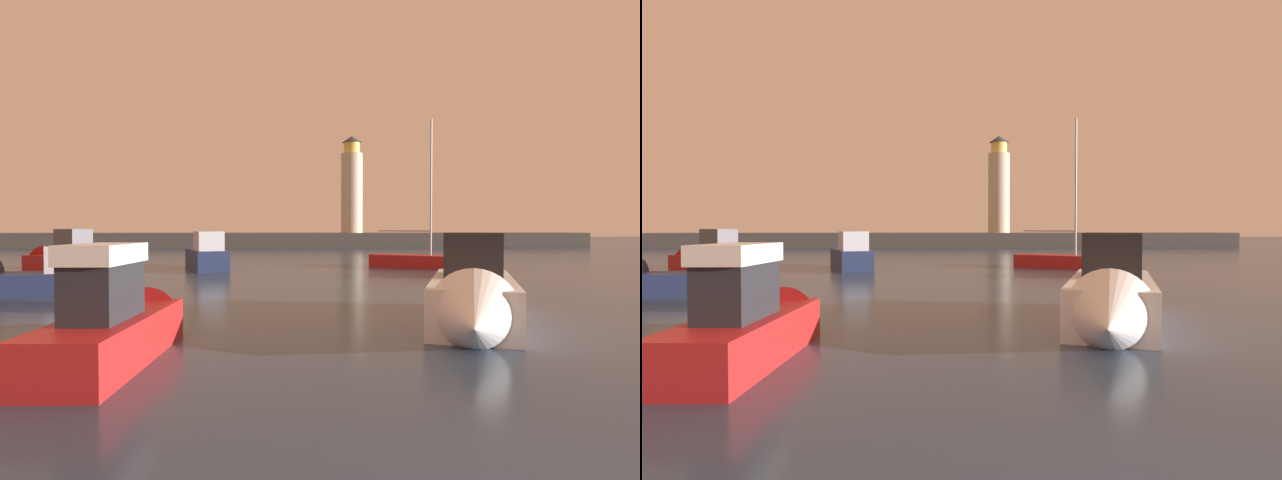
% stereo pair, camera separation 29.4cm
% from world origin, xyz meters
% --- Properties ---
extents(ground_plane, '(220.00, 220.00, 0.00)m').
position_xyz_m(ground_plane, '(0.00, 32.24, 0.00)').
color(ground_plane, '#2D3D51').
extents(breakwater, '(76.87, 6.70, 1.88)m').
position_xyz_m(breakwater, '(0.00, 64.48, 0.94)').
color(breakwater, '#423F3D').
rests_on(breakwater, ground_plane).
extents(lighthouse, '(2.87, 2.87, 12.93)m').
position_xyz_m(lighthouse, '(7.07, 64.48, 8.00)').
color(lighthouse, beige).
rests_on(lighthouse, breakwater).
extents(motorboat_0, '(6.45, 4.97, 2.80)m').
position_xyz_m(motorboat_0, '(-14.35, 25.91, 0.69)').
color(motorboat_0, '#B21E1E').
rests_on(motorboat_0, ground_plane).
extents(motorboat_1, '(4.36, 7.31, 2.67)m').
position_xyz_m(motorboat_1, '(2.44, 9.78, 0.77)').
color(motorboat_1, white).
rests_on(motorboat_1, ground_plane).
extents(motorboat_2, '(3.68, 6.86, 2.49)m').
position_xyz_m(motorboat_2, '(-6.95, 28.86, 0.81)').
color(motorboat_2, '#1E284C').
rests_on(motorboat_2, ground_plane).
extents(motorboat_3, '(6.19, 2.91, 2.23)m').
position_xyz_m(motorboat_3, '(-11.59, 17.19, 0.56)').
color(motorboat_3, '#1E284C').
rests_on(motorboat_3, ground_plane).
extents(motorboat_4, '(1.71, 5.57, 2.39)m').
position_xyz_m(motorboat_4, '(-5.28, 7.84, 0.67)').
color(motorboat_4, '#B21E1E').
rests_on(motorboat_4, ground_plane).
extents(sailboat_moored, '(6.21, 5.06, 9.23)m').
position_xyz_m(sailboat_moored, '(6.43, 28.56, 0.46)').
color(sailboat_moored, '#B21E1E').
rests_on(sailboat_moored, ground_plane).
extents(mooring_buoy, '(1.02, 1.02, 1.02)m').
position_xyz_m(mooring_buoy, '(6.54, 22.35, 0.51)').
color(mooring_buoy, '#EA5919').
rests_on(mooring_buoy, ground_plane).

